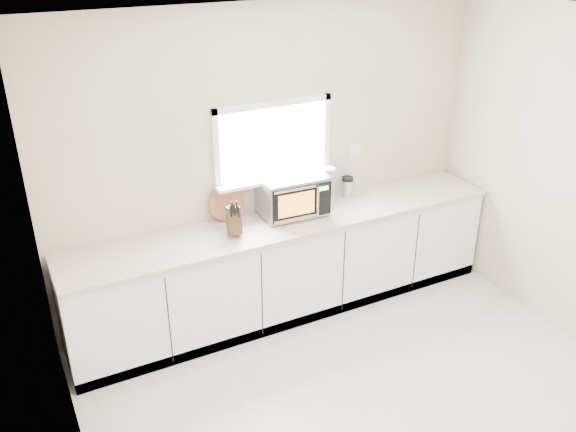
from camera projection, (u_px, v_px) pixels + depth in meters
ground at (398, 430)px, 4.31m from camera, size 4.00×4.00×0.00m
back_wall at (272, 161)px, 5.31m from camera, size 4.00×0.17×2.70m
cabinets at (288, 267)px, 5.48m from camera, size 3.92×0.60×0.88m
countertop at (289, 222)px, 5.27m from camera, size 3.92×0.64×0.04m
microwave at (292, 193)px, 5.31m from camera, size 0.59×0.49×0.37m
knife_block at (234, 220)px, 4.96m from camera, size 0.14×0.23×0.31m
cutting_board at (227, 203)px, 5.20m from camera, size 0.32×0.08×0.32m
coffee_grinder at (347, 186)px, 5.68m from camera, size 0.13×0.13×0.19m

